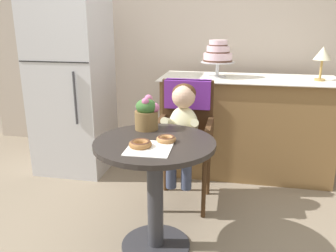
{
  "coord_description": "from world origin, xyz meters",
  "views": [
    {
      "loc": [
        0.46,
        -1.88,
        1.41
      ],
      "look_at": [
        0.05,
        0.15,
        0.77
      ],
      "focal_mm": 37.53,
      "sensor_mm": 36.0,
      "label": 1
    }
  ],
  "objects_px": {
    "tiered_cake_stand": "(218,55)",
    "table_lamp": "(323,55)",
    "donut_front": "(140,144)",
    "wicker_chair": "(186,122)",
    "flower_vase": "(146,113)",
    "refrigerator": "(72,81)",
    "cafe_table": "(155,174)",
    "seated_child": "(183,123)",
    "donut_mid": "(166,139)"
  },
  "relations": [
    {
      "from": "cafe_table",
      "to": "seated_child",
      "type": "height_order",
      "value": "seated_child"
    },
    {
      "from": "donut_front",
      "to": "wicker_chair",
      "type": "bearing_deg",
      "value": 80.45
    },
    {
      "from": "tiered_cake_stand",
      "to": "cafe_table",
      "type": "bearing_deg",
      "value": -101.71
    },
    {
      "from": "seated_child",
      "to": "table_lamp",
      "type": "xyz_separation_m",
      "value": [
        1.06,
        0.75,
        0.44
      ]
    },
    {
      "from": "flower_vase",
      "to": "refrigerator",
      "type": "relative_size",
      "value": 0.13
    },
    {
      "from": "tiered_cake_stand",
      "to": "table_lamp",
      "type": "distance_m",
      "value": 0.87
    },
    {
      "from": "wicker_chair",
      "to": "seated_child",
      "type": "height_order",
      "value": "seated_child"
    },
    {
      "from": "table_lamp",
      "to": "refrigerator",
      "type": "height_order",
      "value": "refrigerator"
    },
    {
      "from": "wicker_chair",
      "to": "tiered_cake_stand",
      "type": "relative_size",
      "value": 2.92
    },
    {
      "from": "tiered_cake_stand",
      "to": "refrigerator",
      "type": "relative_size",
      "value": 0.19
    },
    {
      "from": "seated_child",
      "to": "tiered_cake_stand",
      "type": "relative_size",
      "value": 2.23
    },
    {
      "from": "flower_vase",
      "to": "tiered_cake_stand",
      "type": "height_order",
      "value": "tiered_cake_stand"
    },
    {
      "from": "wicker_chair",
      "to": "flower_vase",
      "type": "xyz_separation_m",
      "value": [
        -0.19,
        -0.47,
        0.19
      ]
    },
    {
      "from": "seated_child",
      "to": "donut_front",
      "type": "xyz_separation_m",
      "value": [
        -0.14,
        -0.65,
        0.06
      ]
    },
    {
      "from": "donut_mid",
      "to": "refrigerator",
      "type": "relative_size",
      "value": 0.07
    },
    {
      "from": "donut_mid",
      "to": "donut_front",
      "type": "bearing_deg",
      "value": -135.77
    },
    {
      "from": "flower_vase",
      "to": "seated_child",
      "type": "bearing_deg",
      "value": 59.38
    },
    {
      "from": "donut_mid",
      "to": "refrigerator",
      "type": "distance_m",
      "value": 1.57
    },
    {
      "from": "donut_front",
      "to": "refrigerator",
      "type": "xyz_separation_m",
      "value": [
        -1.0,
        1.22,
        0.11
      ]
    },
    {
      "from": "wicker_chair",
      "to": "flower_vase",
      "type": "height_order",
      "value": "wicker_chair"
    },
    {
      "from": "cafe_table",
      "to": "wicker_chair",
      "type": "height_order",
      "value": "wicker_chair"
    },
    {
      "from": "flower_vase",
      "to": "donut_mid",
      "type": "bearing_deg",
      "value": -50.65
    },
    {
      "from": "table_lamp",
      "to": "refrigerator",
      "type": "distance_m",
      "value": 2.21
    },
    {
      "from": "donut_front",
      "to": "tiered_cake_stand",
      "type": "distance_m",
      "value": 1.5
    },
    {
      "from": "seated_child",
      "to": "flower_vase",
      "type": "distance_m",
      "value": 0.39
    },
    {
      "from": "seated_child",
      "to": "donut_front",
      "type": "bearing_deg",
      "value": -101.78
    },
    {
      "from": "donut_mid",
      "to": "refrigerator",
      "type": "xyz_separation_m",
      "value": [
        -1.12,
        1.1,
        0.11
      ]
    },
    {
      "from": "cafe_table",
      "to": "flower_vase",
      "type": "distance_m",
      "value": 0.4
    },
    {
      "from": "cafe_table",
      "to": "tiered_cake_stand",
      "type": "height_order",
      "value": "tiered_cake_stand"
    },
    {
      "from": "donut_front",
      "to": "table_lamp",
      "type": "distance_m",
      "value": 1.87
    },
    {
      "from": "donut_mid",
      "to": "tiered_cake_stand",
      "type": "bearing_deg",
      "value": 81.25
    },
    {
      "from": "seated_child",
      "to": "donut_mid",
      "type": "xyz_separation_m",
      "value": [
        -0.01,
        -0.53,
        0.06
      ]
    },
    {
      "from": "tiered_cake_stand",
      "to": "table_lamp",
      "type": "relative_size",
      "value": 1.14
    },
    {
      "from": "wicker_chair",
      "to": "seated_child",
      "type": "xyz_separation_m",
      "value": [
        -0.0,
        -0.16,
        0.04
      ]
    },
    {
      "from": "wicker_chair",
      "to": "seated_child",
      "type": "distance_m",
      "value": 0.16
    },
    {
      "from": "cafe_table",
      "to": "donut_mid",
      "type": "xyz_separation_m",
      "value": [
        0.07,
        0.0,
        0.23
      ]
    },
    {
      "from": "cafe_table",
      "to": "table_lamp",
      "type": "distance_m",
      "value": 1.82
    },
    {
      "from": "seated_child",
      "to": "table_lamp",
      "type": "height_order",
      "value": "table_lamp"
    },
    {
      "from": "tiered_cake_stand",
      "to": "table_lamp",
      "type": "xyz_separation_m",
      "value": [
        0.87,
        -0.02,
        0.02
      ]
    },
    {
      "from": "cafe_table",
      "to": "tiered_cake_stand",
      "type": "bearing_deg",
      "value": 78.29
    },
    {
      "from": "refrigerator",
      "to": "flower_vase",
      "type": "bearing_deg",
      "value": -43.03
    },
    {
      "from": "donut_mid",
      "to": "tiered_cake_stand",
      "type": "distance_m",
      "value": 1.36
    },
    {
      "from": "seated_child",
      "to": "donut_front",
      "type": "height_order",
      "value": "seated_child"
    },
    {
      "from": "table_lamp",
      "to": "seated_child",
      "type": "bearing_deg",
      "value": -144.73
    },
    {
      "from": "cafe_table",
      "to": "donut_front",
      "type": "bearing_deg",
      "value": -114.79
    },
    {
      "from": "donut_front",
      "to": "flower_vase",
      "type": "xyz_separation_m",
      "value": [
        -0.05,
        0.33,
        0.08
      ]
    },
    {
      "from": "cafe_table",
      "to": "table_lamp",
      "type": "xyz_separation_m",
      "value": [
        1.14,
        1.28,
        0.61
      ]
    },
    {
      "from": "cafe_table",
      "to": "seated_child",
      "type": "relative_size",
      "value": 0.99
    },
    {
      "from": "donut_front",
      "to": "donut_mid",
      "type": "bearing_deg",
      "value": 44.23
    },
    {
      "from": "wicker_chair",
      "to": "table_lamp",
      "type": "bearing_deg",
      "value": 27.48
    }
  ]
}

